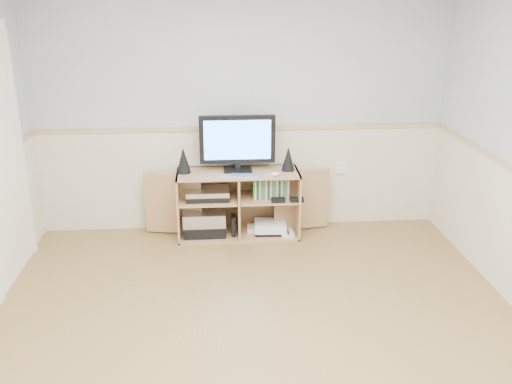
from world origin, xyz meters
TOP-DOWN VIEW (x-y plane):
  - room at (-0.06, 0.12)m, footprint 4.04×4.54m
  - media_cabinet at (-0.05, 2.05)m, footprint 1.83×0.44m
  - monitor at (-0.05, 2.05)m, footprint 0.72×0.18m
  - speaker_left at (-0.56, 2.02)m, footprint 0.13×0.13m
  - speaker_right at (0.44, 2.02)m, footprint 0.13×0.13m
  - keyboard at (0.02, 1.86)m, footprint 0.30×0.17m
  - mouse at (0.30, 1.86)m, footprint 0.11×0.10m
  - av_components at (-0.36, 2.00)m, footprint 0.51×0.31m
  - game_consoles at (0.26, 1.99)m, footprint 0.45×0.30m
  - game_cases at (0.27, 1.98)m, footprint 0.34×0.14m
  - wall_outlet at (1.00, 2.23)m, footprint 0.12×0.03m

SIDE VIEW (x-z plane):
  - game_consoles at x=0.26m, z-range 0.02..0.13m
  - av_components at x=-0.36m, z-range -0.01..0.45m
  - media_cabinet at x=-0.05m, z-range 0.01..0.66m
  - game_cases at x=0.27m, z-range 0.39..0.58m
  - wall_outlet at x=1.00m, z-range 0.54..0.66m
  - keyboard at x=0.02m, z-range 0.65..0.66m
  - mouse at x=0.30m, z-range 0.65..0.69m
  - speaker_right at x=0.44m, z-range 0.65..0.89m
  - speaker_left at x=-0.56m, z-range 0.65..0.90m
  - monitor at x=-0.05m, z-range 0.67..1.21m
  - room at x=-0.06m, z-range -0.05..2.49m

